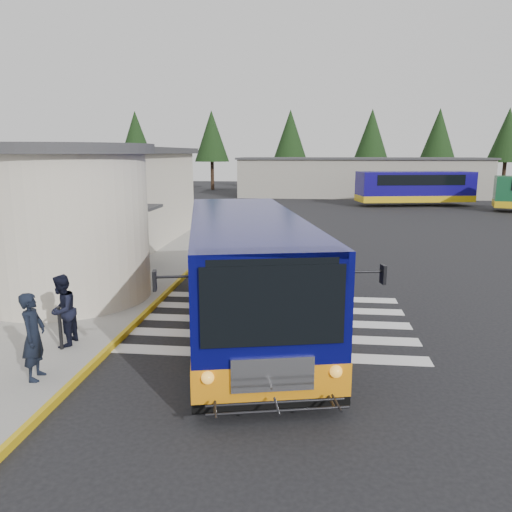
# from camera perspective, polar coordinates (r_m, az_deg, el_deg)

# --- Properties ---
(ground) EXTENTS (140.00, 140.00, 0.00)m
(ground) POSITION_cam_1_polar(r_m,az_deg,el_deg) (14.98, 3.38, -6.51)
(ground) COLOR black
(ground) RESTS_ON ground
(sidewalk) EXTENTS (10.00, 34.00, 0.15)m
(sidewalk) POSITION_cam_1_polar(r_m,az_deg,el_deg) (21.13, -21.20, -1.69)
(sidewalk) COLOR gray
(sidewalk) RESTS_ON ground
(curb_strip) EXTENTS (0.12, 34.00, 0.16)m
(curb_strip) POSITION_cam_1_polar(r_m,az_deg,el_deg) (19.37, -8.07, -2.15)
(curb_strip) COLOR gold
(curb_strip) RESTS_ON ground
(station_building) EXTENTS (12.70, 18.70, 4.80)m
(station_building) POSITION_cam_1_polar(r_m,az_deg,el_deg) (24.15, -22.40, 5.80)
(station_building) COLOR #B4AA98
(station_building) RESTS_ON ground
(crosswalk) EXTENTS (8.00, 5.35, 0.01)m
(crosswalk) POSITION_cam_1_polar(r_m,az_deg,el_deg) (14.26, 1.19, -7.43)
(crosswalk) COLOR silver
(crosswalk) RESTS_ON ground
(depot_building) EXTENTS (26.40, 8.40, 4.20)m
(depot_building) POSITION_cam_1_polar(r_m,az_deg,el_deg) (56.53, 11.76, 8.84)
(depot_building) COLOR gray
(depot_building) RESTS_ON ground
(tree_line) EXTENTS (58.40, 4.40, 10.00)m
(tree_line) POSITION_cam_1_polar(r_m,az_deg,el_deg) (64.50, 11.52, 13.32)
(tree_line) COLOR black
(tree_line) RESTS_ON ground
(transit_bus) EXTENTS (5.48, 11.17, 3.06)m
(transit_bus) POSITION_cam_1_polar(r_m,az_deg,el_deg) (13.33, -1.16, -2.25)
(transit_bus) COLOR #06074D
(transit_bus) RESTS_ON ground
(pedestrian_a) EXTENTS (0.52, 0.71, 1.81)m
(pedestrian_a) POSITION_cam_1_polar(r_m,az_deg,el_deg) (11.12, -24.09, -8.37)
(pedestrian_a) COLOR black
(pedestrian_a) RESTS_ON sidewalk
(pedestrian_b) EXTENTS (0.69, 0.87, 1.73)m
(pedestrian_b) POSITION_cam_1_polar(r_m,az_deg,el_deg) (12.74, -21.29, -5.84)
(pedestrian_b) COLOR black
(pedestrian_b) RESTS_ON sidewalk
(bollard) EXTENTS (0.08, 0.08, 1.03)m
(bollard) POSITION_cam_1_polar(r_m,az_deg,el_deg) (12.61, -21.46, -7.68)
(bollard) COLOR black
(bollard) RESTS_ON sidewalk
(far_bus_a) EXTENTS (10.58, 4.82, 2.64)m
(far_bus_a) POSITION_cam_1_polar(r_m,az_deg,el_deg) (47.38, 17.68, 7.56)
(far_bus_a) COLOR #100862
(far_bus_a) RESTS_ON ground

